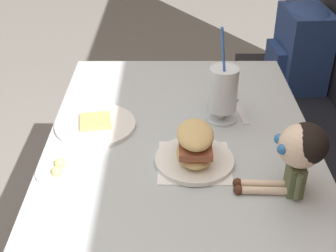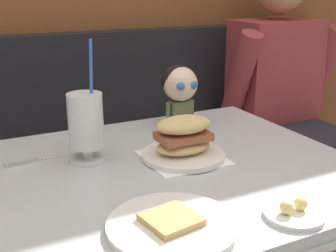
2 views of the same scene
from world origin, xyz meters
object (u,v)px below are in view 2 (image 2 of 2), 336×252
Objects in this scene: milkshake_glass at (86,124)px; seated_doll at (180,87)px; butter_knife at (35,159)px; toast_plate at (172,225)px; butter_saucer at (294,212)px; sandwich_plate at (183,142)px; diner_patron at (279,86)px.

milkshake_glass reaches higher than seated_doll.
seated_doll is at bearing 10.52° from butter_knife.
toast_plate is 0.25m from butter_saucer.
toast_plate is at bearing 163.90° from butter_saucer.
milkshake_glass is at bearing 157.08° from sandwich_plate.
milkshake_glass is 0.55m from butter_saucer.
seated_doll is (0.31, 0.54, 0.12)m from toast_plate.
seated_doll is (0.07, 0.61, 0.12)m from butter_saucer.
butter_saucer is 0.66m from butter_knife.
diner_patron is at bearing 18.85° from butter_knife.
toast_plate is 0.79× the size of milkshake_glass.
toast_plate is 0.31× the size of diner_patron.
seated_doll is (0.48, 0.09, 0.12)m from butter_knife.
butter_saucer is (0.24, -0.07, 0.00)m from toast_plate.
sandwich_plate is 0.96m from diner_patron.
sandwich_plate is at bearing 58.01° from toast_plate.
sandwich_plate is (0.23, -0.10, -0.05)m from milkshake_glass.
diner_patron is at bearing 51.23° from butter_saucer.
sandwich_plate is at bearing 97.83° from butter_saucer.
butter_saucer is (0.05, -0.37, -0.04)m from sandwich_plate.
sandwich_plate is 0.37m from butter_saucer.
diner_patron is (1.14, 0.39, -0.00)m from butter_knife.
milkshake_glass is 0.39× the size of diner_patron.
seated_doll is 0.27× the size of diner_patron.
toast_plate is 1.06× the size of butter_knife.
butter_knife is at bearing -169.48° from seated_doll.
milkshake_glass is at bearing 121.17° from butter_saucer.
butter_saucer is at bearing -128.77° from diner_patron.
sandwich_plate is at bearing -145.13° from diner_patron.
butter_saucer is 0.15× the size of diner_patron.
seated_doll reaches higher than butter_saucer.
sandwich_plate is (0.19, 0.30, 0.04)m from toast_plate.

